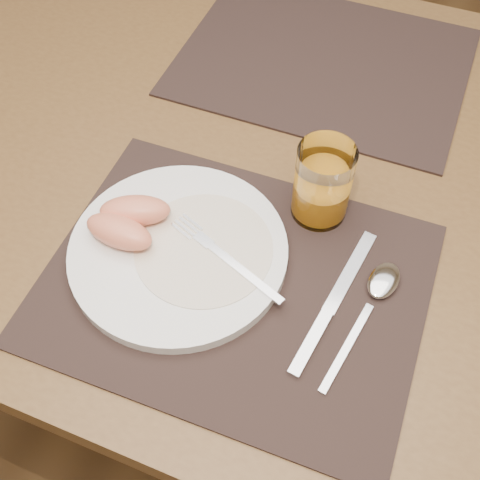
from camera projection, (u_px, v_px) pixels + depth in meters
name	position (u px, v px, depth m)	size (l,w,h in m)	color
ground	(260.00, 369.00, 1.46)	(5.00, 5.00, 0.00)	#54381C
table	(272.00, 192.00, 0.92)	(1.40, 0.90, 0.75)	brown
placemat_near	(235.00, 283.00, 0.73)	(0.45, 0.35, 0.00)	black
placemat_far	(323.00, 62.00, 0.97)	(0.45, 0.35, 0.00)	black
plate	(178.00, 251.00, 0.74)	(0.27, 0.27, 0.02)	white
plate_dressing	(204.00, 248.00, 0.73)	(0.17, 0.17, 0.00)	white
fork	(218.00, 252.00, 0.73)	(0.17, 0.08, 0.00)	silver
knife	(328.00, 312.00, 0.70)	(0.05, 0.22, 0.01)	silver
spoon	(378.00, 290.00, 0.71)	(0.05, 0.19, 0.01)	silver
juice_glass	(322.00, 186.00, 0.75)	(0.07, 0.07, 0.11)	white
grapefruit_wedges	(127.00, 221.00, 0.74)	(0.10, 0.10, 0.04)	#E2805C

